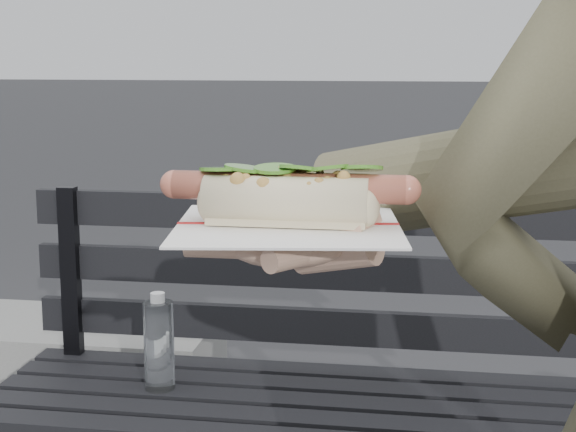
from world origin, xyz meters
name	(u,v)px	position (x,y,z in m)	size (l,w,h in m)	color
park_bench	(346,369)	(-0.08, 0.98, 0.52)	(1.50, 0.44, 0.88)	black
concrete_block	(20,383)	(-1.13, 1.58, 0.20)	(1.20, 0.40, 0.40)	slate
held_hotdog	(511,173)	(0.16, 0.00, 1.08)	(0.62, 0.31, 0.20)	#494630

